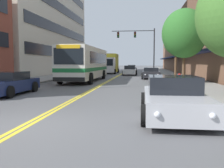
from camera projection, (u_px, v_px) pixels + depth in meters
name	position (u px, v px, depth m)	size (l,w,h in m)	color
ground_plane	(123.00, 73.00, 43.95)	(240.00, 240.00, 0.00)	#565659
sidewalk_left	(82.00, 72.00, 44.84)	(3.89, 106.00, 0.14)	gray
sidewalk_right	(166.00, 73.00, 43.05)	(3.89, 106.00, 0.14)	gray
centre_line	(123.00, 73.00, 43.95)	(0.34, 106.00, 0.01)	yellow
storefront_row_right	(204.00, 41.00, 41.86)	(9.10, 68.00, 10.85)	brown
city_bus	(86.00, 63.00, 25.01)	(2.95, 11.68, 3.25)	silver
car_red_parked_left_mid	(96.00, 70.00, 41.18)	(2.09, 4.45, 1.42)	maroon
car_navy_parked_left_far	(8.00, 84.00, 14.29)	(2.10, 4.86, 1.30)	#19234C
car_silver_parked_right_foreground	(173.00, 98.00, 8.45)	(2.15, 4.74, 1.36)	#B7B7BC
car_charcoal_parked_right_mid	(151.00, 73.00, 28.72)	(2.15, 4.70, 1.26)	#232328
car_slate_blue_moving_lead	(132.00, 68.00, 56.93)	(2.15, 4.69, 1.32)	#475675
car_white_moving_second	(130.00, 71.00, 36.86)	(2.07, 4.35, 1.41)	white
box_truck	(110.00, 63.00, 42.67)	(2.72, 7.18, 3.34)	white
traffic_signal_mast	(140.00, 42.00, 40.10)	(6.91, 0.38, 7.28)	#47474C
street_lamp_left_near	(0.00, 7.00, 14.72)	(2.05, 0.28, 8.76)	#47474C
street_tree_right_mid	(184.00, 33.00, 20.59)	(3.69, 3.69, 6.12)	brown
street_tree_right_far	(176.00, 41.00, 29.36)	(2.91, 2.91, 5.83)	brown
fire_hydrant	(179.00, 80.00, 17.56)	(0.33, 0.25, 0.92)	red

